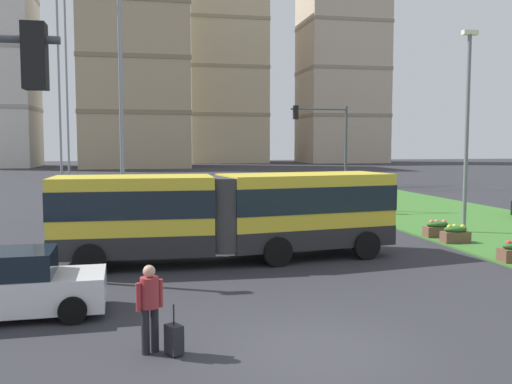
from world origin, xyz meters
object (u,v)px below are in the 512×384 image
object	(u,v)px
car_white_van	(7,286)
apartment_tower_centre	(226,72)
traffic_light_far_right	(329,140)
car_grey_wagon	(92,207)
flower_planter_4	(437,229)
articulated_bus	(229,214)
apartment_tower_westcentre	(135,65)
streetlight_median	(467,123)
flower_planter_3	(455,234)
apartment_tower_eastcentre	(342,73)
pedestrian_crossing	(150,303)
rolling_suitcase	(174,339)

from	to	relation	value
car_white_van	apartment_tower_centre	size ratio (longest dim) A/B	0.11
apartment_tower_centre	traffic_light_far_right	bearing A→B (deg)	-94.42
car_grey_wagon	flower_planter_4	world-z (taller)	car_grey_wagon
articulated_bus	traffic_light_far_right	xyz separation A→B (m)	(8.01, 13.07, 2.65)
apartment_tower_centre	car_white_van	bearing A→B (deg)	-100.85
apartment_tower_westcentre	apartment_tower_centre	bearing A→B (deg)	48.32
flower_planter_4	streetlight_median	distance (m)	5.05
flower_planter_3	car_grey_wagon	bearing A→B (deg)	146.35
apartment_tower_eastcentre	apartment_tower_westcentre	bearing A→B (deg)	-159.35
traffic_light_far_right	streetlight_median	world-z (taller)	streetlight_median
articulated_bus	flower_planter_4	xyz separation A→B (m)	(9.49, 2.81, -1.23)
car_white_van	flower_planter_3	size ratio (longest dim) A/B	4.06
traffic_light_far_right	apartment_tower_centre	distance (m)	93.70
apartment_tower_centre	apartment_tower_eastcentre	bearing A→B (deg)	-11.15
car_grey_wagon	apartment_tower_centre	distance (m)	97.94
traffic_light_far_right	apartment_tower_eastcentre	bearing A→B (deg)	69.76
apartment_tower_eastcentre	car_white_van	bearing A→B (deg)	-113.63
traffic_light_far_right	pedestrian_crossing	bearing A→B (deg)	-116.76
articulated_bus	car_grey_wagon	size ratio (longest dim) A/B	2.71
flower_planter_4	apartment_tower_eastcentre	bearing A→B (deg)	72.54
flower_planter_3	traffic_light_far_right	distance (m)	12.42
apartment_tower_westcentre	flower_planter_4	bearing A→B (deg)	-80.44
car_grey_wagon	apartment_tower_westcentre	bearing A→B (deg)	88.84
car_grey_wagon	rolling_suitcase	bearing A→B (deg)	-80.83
flower_planter_4	traffic_light_far_right	distance (m)	11.07
car_grey_wagon	apartment_tower_westcentre	world-z (taller)	apartment_tower_westcentre
apartment_tower_centre	apartment_tower_eastcentre	distance (m)	25.50
pedestrian_crossing	apartment_tower_centre	bearing A→B (deg)	81.03
car_white_van	streetlight_median	distance (m)	20.21
car_white_van	pedestrian_crossing	xyz separation A→B (m)	(3.27, -2.98, 0.25)
car_grey_wagon	traffic_light_far_right	size ratio (longest dim) A/B	0.70
car_white_van	pedestrian_crossing	world-z (taller)	pedestrian_crossing
apartment_tower_eastcentre	flower_planter_4	bearing A→B (deg)	-107.46
car_grey_wagon	apartment_tower_eastcentre	bearing A→B (deg)	62.78
flower_planter_4	car_white_van	bearing A→B (deg)	-152.23
car_white_van	traffic_light_far_right	world-z (taller)	traffic_light_far_right
car_grey_wagon	flower_planter_3	distance (m)	18.10
flower_planter_4	rolling_suitcase	bearing A→B (deg)	-136.16
traffic_light_far_right	apartment_tower_eastcentre	distance (m)	94.18
car_grey_wagon	traffic_light_far_right	xyz separation A→B (m)	(13.58, 1.68, 3.55)
flower_planter_3	apartment_tower_westcentre	xyz separation A→B (m)	(-13.61, 82.22, 17.43)
apartment_tower_westcentre	streetlight_median	bearing A→B (deg)	-79.00
flower_planter_3	streetlight_median	xyz separation A→B (m)	(1.90, 2.48, 4.56)
flower_planter_3	apartment_tower_westcentre	bearing A→B (deg)	99.40
car_grey_wagon	apartment_tower_centre	world-z (taller)	apartment_tower_centre
car_grey_wagon	apartment_tower_westcentre	xyz separation A→B (m)	(1.46, 72.19, 17.10)
apartment_tower_centre	articulated_bus	bearing A→B (deg)	-98.18
articulated_bus	flower_planter_3	bearing A→B (deg)	8.17
streetlight_median	apartment_tower_westcentre	size ratio (longest dim) A/B	0.25
car_white_van	apartment_tower_westcentre	size ratio (longest dim) A/B	0.13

